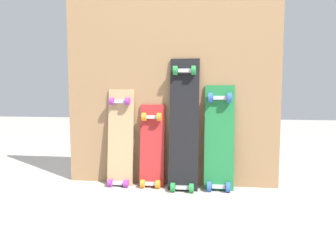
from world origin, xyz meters
TOP-DOWN VIEW (x-y plane):
  - ground_plane at (0.00, 0.00)m, footprint 12.00×12.00m
  - plywood_wall_panel at (0.00, 0.07)m, footprint 1.52×0.04m
  - skateboard_natural at (-0.36, -0.01)m, footprint 0.19×0.15m
  - skateboard_red at (-0.12, -0.01)m, footprint 0.17×0.15m
  - skateboard_black at (0.11, -0.04)m, footprint 0.20×0.22m
  - skateboard_green at (0.35, -0.02)m, footprint 0.20×0.17m

SIDE VIEW (x-z plane):
  - ground_plane at x=0.00m, z-range 0.00..0.00m
  - skateboard_red at x=-0.12m, z-range -0.07..0.58m
  - skateboard_natural at x=-0.36m, z-range -0.07..0.69m
  - skateboard_green at x=0.35m, z-range -0.06..0.72m
  - skateboard_black at x=0.11m, z-range -0.06..0.90m
  - plywood_wall_panel at x=0.00m, z-range 0.00..1.50m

